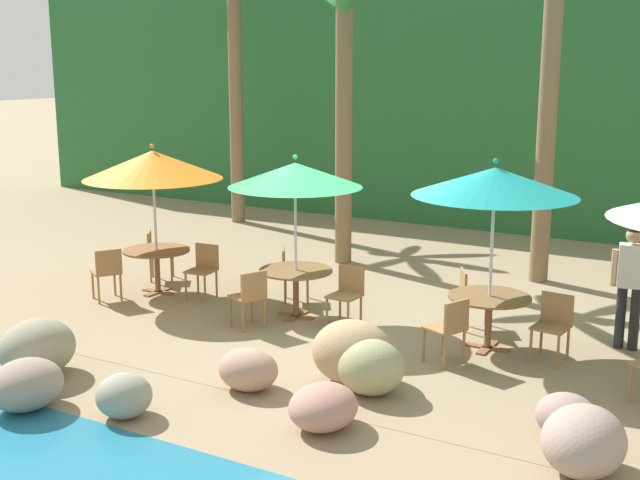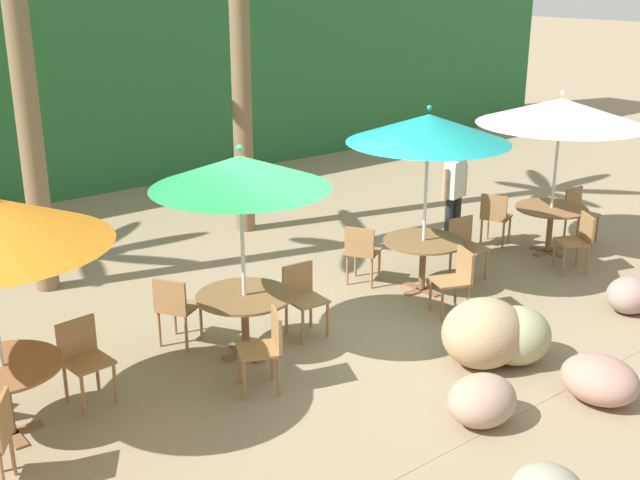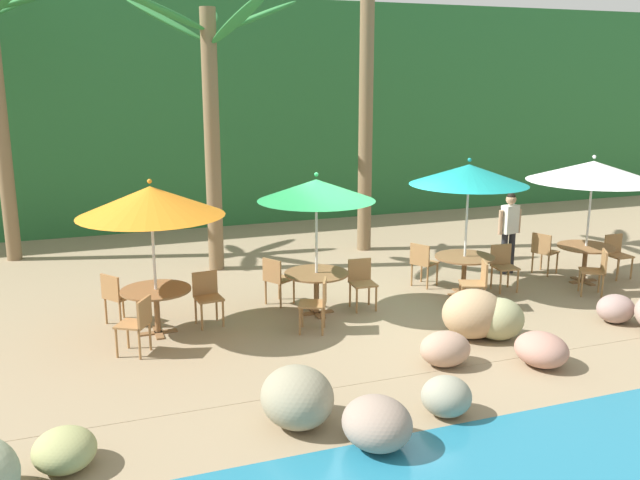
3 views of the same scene
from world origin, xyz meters
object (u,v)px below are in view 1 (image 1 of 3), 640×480
Objects in this scene: chair_green_left at (250,295)px; palm_tree_nearest at (235,53)px; dining_table_orange at (157,257)px; chair_green_inland at (291,270)px; dining_table_green at (296,278)px; palm_tree_third at (553,6)px; chair_orange_left at (107,270)px; chair_green_seaward at (347,291)px; dining_table_teal at (489,305)px; waiter_in_white at (631,278)px; chair_orange_seaward at (204,267)px; umbrella_green at (295,175)px; chair_teal_seaward at (553,322)px; chair_orange_inland at (156,251)px; palm_tree_second at (345,65)px; chair_teal_inland at (471,294)px; chair_teal_left at (450,326)px; umbrella_orange at (153,165)px; umbrella_teal at (495,182)px.

chair_green_left is 0.15× the size of palm_tree_nearest.
chair_green_inland is (2.17, 0.69, -0.10)m from dining_table_orange.
palm_tree_third reaches higher than dining_table_green.
chair_orange_left is 0.79× the size of dining_table_green.
chair_green_seaward is 2.11m from dining_table_teal.
dining_table_orange is at bearing -172.09° from waiter_in_white.
umbrella_green is at bearing -5.08° from chair_orange_seaward.
dining_table_green is at bearing -177.61° from chair_green_seaward.
palm_tree_third reaches higher than chair_teal_seaward.
chair_orange_left is (-1.20, -0.95, 0.00)m from chair_orange_seaward.
chair_orange_left is 1.00× the size of chair_green_inland.
dining_table_orange is 0.86m from chair_orange_left.
chair_teal_seaward is at bearing -4.45° from chair_orange_inland.
chair_orange_seaward is 1.00× the size of chair_orange_left.
chair_teal_seaward is 6.70m from palm_tree_second.
umbrella_green is 2.82× the size of chair_teal_inland.
chair_green_left is 3.35m from dining_table_teal.
palm_tree_second is 6.69m from waiter_in_white.
chair_green_seaward is 5.03m from palm_tree_second.
chair_teal_left is (-0.24, -0.82, -0.10)m from dining_table_teal.
chair_orange_seaward is 1.00× the size of chair_green_inland.
chair_orange_seaward is 0.12× the size of palm_tree_third.
umbrella_green reaches higher than chair_green_left.
umbrella_orange is 1.84m from chair_orange_seaward.
umbrella_orange is 2.26× the size of dining_table_teal.
chair_teal_seaward is at bearing 12.31° from chair_green_left.
umbrella_orange is 2.86× the size of chair_teal_inland.
chair_green_left is 0.16× the size of palm_tree_second.
dining_table_orange is 0.65× the size of waiter_in_white.
chair_green_inland is 2.98m from chair_teal_inland.
palm_tree_nearest is at bearing 153.95° from waiter_in_white.
palm_tree_second is at bearing 64.26° from umbrella_orange.
umbrella_green reaches higher than chair_green_inland.
chair_teal_inland is at bearing 1.42° from chair_orange_inland.
dining_table_orange is at bearing 172.28° from chair_teal_left.
palm_tree_third is (3.62, 0.47, 0.95)m from palm_tree_second.
chair_orange_seaward is at bearing 168.81° from chair_teal_left.
chair_orange_left is at bearing -171.83° from umbrella_teal.
chair_orange_left is at bearing -114.92° from umbrella_orange.
umbrella_green reaches higher than dining_table_teal.
chair_teal_inland is (2.46, 0.77, -0.10)m from dining_table_green.
umbrella_orange is 5.46m from chair_teal_inland.
chair_teal_inland is at bearing -37.34° from palm_tree_second.
umbrella_teal is at bearing 1.55° from dining_table_green.
umbrella_green is 3.91m from palm_tree_second.
waiter_in_white is at bearing 43.36° from chair_teal_left.
chair_orange_inland is 6.44m from palm_tree_nearest.
waiter_in_white is at bearing 29.78° from dining_table_teal.
chair_teal_seaward is at bearing -0.85° from chair_orange_seaward.
palm_tree_second is (-1.03, 3.43, 3.09)m from dining_table_green.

